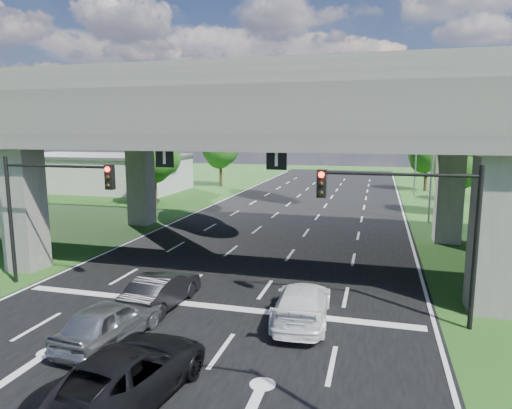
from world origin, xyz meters
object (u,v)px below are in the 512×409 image
at_px(car_white, 302,303).
at_px(car_trailing, 127,374).
at_px(streetlight_far, 427,148).
at_px(signal_right, 413,214).
at_px(car_silver, 110,322).
at_px(streetlight_beyond, 413,142).
at_px(signal_left, 47,197).
at_px(car_dark, 162,290).

height_order(car_white, car_trailing, car_trailing).
xyz_separation_m(streetlight_far, car_trailing, (-9.79, -27.27, -5.07)).
relative_size(signal_right, car_trailing, 1.11).
distance_m(car_silver, car_trailing, 3.70).
distance_m(streetlight_beyond, car_silver, 42.51).
relative_size(signal_right, signal_left, 1.00).
height_order(signal_left, car_trailing, signal_left).
relative_size(streetlight_beyond, car_trailing, 1.85).
relative_size(streetlight_beyond, car_dark, 2.34).
height_order(car_dark, car_trailing, car_trailing).
height_order(signal_left, car_white, signal_left).
bearing_deg(car_white, car_dark, -3.10).
bearing_deg(streetlight_far, streetlight_beyond, 90.00).
bearing_deg(streetlight_beyond, signal_left, -116.43).
distance_m(streetlight_far, car_trailing, 29.41).
distance_m(signal_left, streetlight_far, 26.95).
relative_size(streetlight_far, streetlight_beyond, 1.00).
bearing_deg(signal_left, car_silver, -37.11).
xyz_separation_m(signal_right, car_trailing, (-7.52, -7.21, -3.41)).
xyz_separation_m(signal_left, car_trailing, (8.13, -7.21, -3.41)).
bearing_deg(car_white, car_silver, 26.13).
height_order(signal_right, car_dark, signal_right).
distance_m(signal_right, car_trailing, 10.96).
distance_m(streetlight_far, car_white, 22.47).
xyz_separation_m(signal_left, streetlight_beyond, (17.92, 36.06, 1.66)).
bearing_deg(streetlight_far, car_dark, -119.49).
relative_size(signal_right, streetlight_far, 0.60).
height_order(signal_left, streetlight_beyond, streetlight_beyond).
relative_size(signal_left, car_silver, 1.38).
relative_size(signal_right, car_silver, 1.38).
bearing_deg(car_white, streetlight_far, -109.72).
bearing_deg(signal_left, streetlight_far, 48.22).
bearing_deg(car_dark, car_silver, 88.97).
relative_size(signal_left, car_white, 1.23).
xyz_separation_m(streetlight_far, streetlight_beyond, (0.00, 16.00, 0.00)).
bearing_deg(signal_right, car_white, -166.26).
bearing_deg(signal_right, car_dark, -174.20).
relative_size(car_silver, car_dark, 1.02).
distance_m(streetlight_beyond, car_dark, 39.23).
bearing_deg(signal_left, car_dark, -9.22).
height_order(streetlight_far, car_silver, streetlight_far).
bearing_deg(car_white, car_trailing, 56.26).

